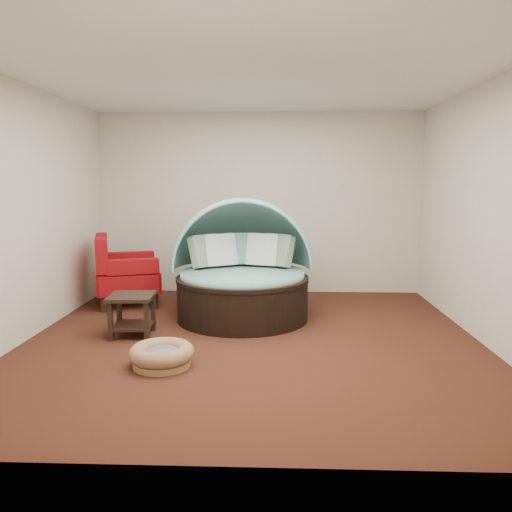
{
  "coord_description": "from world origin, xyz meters",
  "views": [
    {
      "loc": [
        0.24,
        -5.33,
        1.73
      ],
      "look_at": [
        0.02,
        0.6,
        0.85
      ],
      "focal_mm": 35.0,
      "sensor_mm": 36.0,
      "label": 1
    }
  ],
  "objects_px": {
    "pet_basket": "(162,355)",
    "red_armchair": "(123,273)",
    "canopy_daybed": "(242,262)",
    "side_table": "(132,309)"
  },
  "relations": [
    {
      "from": "red_armchair",
      "to": "side_table",
      "type": "height_order",
      "value": "red_armchair"
    },
    {
      "from": "pet_basket",
      "to": "red_armchair",
      "type": "relative_size",
      "value": 0.7
    },
    {
      "from": "canopy_daybed",
      "to": "side_table",
      "type": "bearing_deg",
      "value": -149.91
    },
    {
      "from": "red_armchair",
      "to": "canopy_daybed",
      "type": "bearing_deg",
      "value": -36.62
    },
    {
      "from": "pet_basket",
      "to": "side_table",
      "type": "relative_size",
      "value": 1.47
    },
    {
      "from": "side_table",
      "to": "pet_basket",
      "type": "bearing_deg",
      "value": -59.85
    },
    {
      "from": "canopy_daybed",
      "to": "pet_basket",
      "type": "height_order",
      "value": "canopy_daybed"
    },
    {
      "from": "canopy_daybed",
      "to": "pet_basket",
      "type": "bearing_deg",
      "value": -115.44
    },
    {
      "from": "red_armchair",
      "to": "side_table",
      "type": "relative_size",
      "value": 2.09
    },
    {
      "from": "pet_basket",
      "to": "side_table",
      "type": "bearing_deg",
      "value": 120.15
    }
  ]
}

